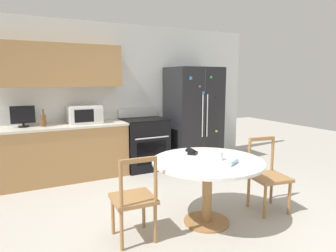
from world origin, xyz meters
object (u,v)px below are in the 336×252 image
Objects in this scene: oven_range at (144,143)px; wallet at (192,152)px; dining_chair_right at (268,176)px; candle_glass at (219,157)px; dining_chair_left at (134,199)px; refrigerator at (193,116)px; countertop_tv at (23,116)px; counter_bottle at (44,120)px; microwave at (85,114)px.

wallet is at bearing -96.22° from oven_range.
candle_glass is (-0.76, -0.00, 0.35)m from dining_chair_right.
candle_glass reaches higher than wallet.
dining_chair_right reaches higher than wallet.
dining_chair_right is at bearing 0.05° from dining_chair_left.
dining_chair_right is (-0.32, -2.27, -0.49)m from refrigerator.
wallet is at bearing -12.83° from dining_chair_right.
refrigerator is 1.10m from oven_range.
countertop_tv is at bearing 127.66° from candle_glass.
counter_bottle is 1.52× the size of wallet.
wallet is at bearing -49.72° from countertop_tv.
dining_chair_left is 5.17× the size of wallet.
microwave is at bearing 92.51° from dining_chair_left.
dining_chair_right and dining_chair_left have the same top height.
refrigerator reaches higher than wallet.
refrigerator reaches higher than counter_bottle.
microwave is 0.92m from countertop_tv.
wallet is (-1.21, -1.90, -0.15)m from refrigerator.
microwave is (-1.03, 0.07, 0.58)m from oven_range.
microwave is 1.98× the size of counter_bottle.
countertop_tv is at bearing -33.04° from dining_chair_right.
candle_glass is (-1.08, -2.27, -0.14)m from refrigerator.
dining_chair_right is at bearing -44.89° from counter_bottle.
oven_range is at bearing -0.01° from counter_bottle.
microwave is 2.22m from wallet.
counter_bottle is 2.40m from dining_chair_left.
microwave reaches higher than wallet.
refrigerator is 2.26m from wallet.
counter_bottle is at bearing 124.17° from candle_glass.
counter_bottle is 2.84m from candle_glass.
counter_bottle is (-1.67, 0.00, 0.53)m from oven_range.
refrigerator is 2.52m from candle_glass.
counter_bottle reaches higher than oven_range.
microwave reaches higher than dining_chair_right.
microwave reaches higher than oven_range.
counter_bottle is at bearing 179.99° from oven_range.
dining_chair_left is (-1.06, -2.24, -0.03)m from oven_range.
refrigerator is at bearing -88.53° from dining_chair_right.
countertop_tv is at bearing 179.36° from microwave.
wallet is (0.84, 0.27, 0.33)m from dining_chair_left.
refrigerator reaches higher than oven_range.
countertop_tv is at bearing 177.57° from oven_range.
dining_chair_right is 0.83m from candle_glass.
microwave is 3.01× the size of wallet.
refrigerator reaches higher than microwave.
counter_bottle is (-2.67, 0.07, 0.08)m from refrigerator.
countertop_tv reaches higher than microwave.
oven_range is 1.19m from microwave.
dining_chair_right is 9.97× the size of candle_glass.
candle_glass is at bearing -115.42° from refrigerator.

